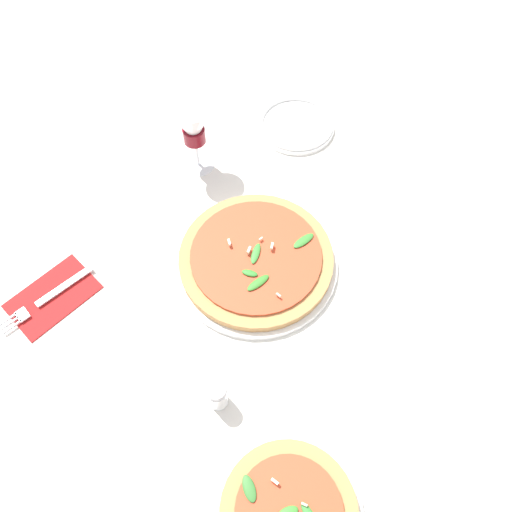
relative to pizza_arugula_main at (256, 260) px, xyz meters
name	(u,v)px	position (x,y,z in m)	size (l,w,h in m)	color
ground_plane	(258,273)	(0.01, 0.02, -0.02)	(6.00, 6.00, 0.00)	silver
pizza_arugula_main	(256,260)	(0.00, 0.00, 0.00)	(0.31, 0.31, 0.05)	white
wine_glass	(193,128)	(-0.12, -0.25, 0.09)	(0.08, 0.08, 0.16)	white
napkin	(53,296)	(0.28, -0.25, -0.01)	(0.17, 0.12, 0.01)	#B21E1E
fork	(48,297)	(0.29, -0.25, -0.01)	(0.19, 0.05, 0.00)	silver
side_plate_white	(296,125)	(-0.34, -0.14, -0.01)	(0.17, 0.17, 0.02)	white
shaker_pepper	(217,395)	(0.24, 0.11, 0.02)	(0.03, 0.03, 0.07)	silver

